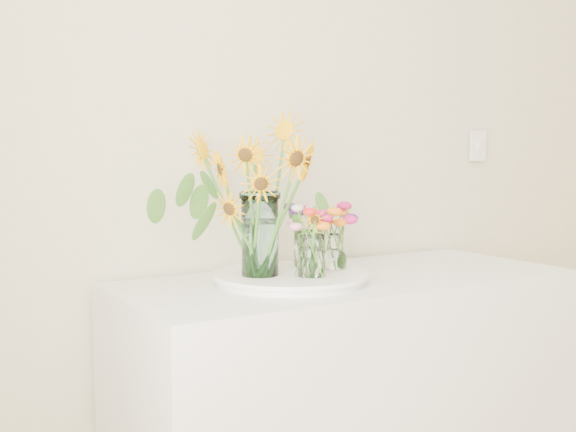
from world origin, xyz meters
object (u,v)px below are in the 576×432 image
(mason_jar, at_px, (260,234))
(small_vase_a, at_px, (311,256))
(counter, at_px, (348,420))
(tray, at_px, (291,279))
(small_vase_b, at_px, (334,252))
(small_vase_c, at_px, (305,249))

(mason_jar, distance_m, small_vase_a, 0.16)
(counter, height_order, tray, tray)
(tray, bearing_deg, counter, -0.42)
(counter, xyz_separation_m, small_vase_b, (-0.06, -0.01, 0.53))
(counter, xyz_separation_m, tray, (-0.21, 0.00, 0.46))
(mason_jar, bearing_deg, small_vase_c, 20.35)
(small_vase_a, height_order, small_vase_c, small_vase_a)
(mason_jar, height_order, small_vase_a, mason_jar)
(tray, xyz_separation_m, mason_jar, (-0.10, 0.01, 0.13))
(tray, xyz_separation_m, small_vase_c, (0.10, 0.08, 0.07))
(tray, height_order, small_vase_c, small_vase_c)
(small_vase_a, bearing_deg, small_vase_b, 29.03)
(small_vase_b, bearing_deg, counter, 7.81)
(tray, relative_size, mason_jar, 1.74)
(counter, height_order, small_vase_a, small_vase_a)
(tray, relative_size, small_vase_b, 3.79)
(small_vase_c, bearing_deg, counter, -37.67)
(small_vase_b, height_order, small_vase_c, small_vase_c)
(small_vase_a, distance_m, small_vase_b, 0.15)
(small_vase_a, bearing_deg, counter, 22.93)
(mason_jar, relative_size, small_vase_a, 1.95)
(small_vase_a, bearing_deg, tray, 101.21)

